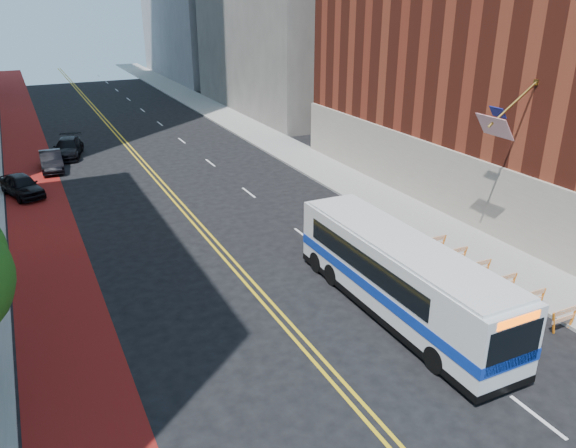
# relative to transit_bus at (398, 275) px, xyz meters

# --- Properties ---
(ground) EXTENTS (160.00, 160.00, 0.00)m
(ground) POSITION_rel_transit_bus_xyz_m (-4.55, -5.23, -1.72)
(ground) COLOR black
(ground) RESTS_ON ground
(sidewalk_right) EXTENTS (4.00, 140.00, 0.15)m
(sidewalk_right) POSITION_rel_transit_bus_xyz_m (7.45, 24.77, -1.64)
(sidewalk_right) COLOR gray
(sidewalk_right) RESTS_ON ground
(bus_lane_paint) EXTENTS (3.60, 140.00, 0.01)m
(bus_lane_paint) POSITION_rel_transit_bus_xyz_m (-12.65, 24.77, -1.71)
(bus_lane_paint) COLOR maroon
(bus_lane_paint) RESTS_ON ground
(center_line_inner) EXTENTS (0.14, 140.00, 0.01)m
(center_line_inner) POSITION_rel_transit_bus_xyz_m (-4.73, 24.77, -1.72)
(center_line_inner) COLOR gold
(center_line_inner) RESTS_ON ground
(center_line_outer) EXTENTS (0.14, 140.00, 0.01)m
(center_line_outer) POSITION_rel_transit_bus_xyz_m (-4.37, 24.77, -1.72)
(center_line_outer) COLOR gold
(center_line_outer) RESTS_ON ground
(lane_dashes) EXTENTS (0.14, 98.20, 0.01)m
(lane_dashes) POSITION_rel_transit_bus_xyz_m (0.25, 32.77, -1.71)
(lane_dashes) COLOR silver
(lane_dashes) RESTS_ON ground
(construction_barriers) EXTENTS (1.42, 10.91, 1.00)m
(construction_barriers) POSITION_rel_transit_bus_xyz_m (5.05, -1.80, -1.04)
(construction_barriers) COLOR orange
(construction_barriers) RESTS_ON ground
(transit_bus) EXTENTS (2.66, 11.98, 3.29)m
(transit_bus) POSITION_rel_transit_bus_xyz_m (0.00, 0.00, 0.00)
(transit_bus) COLOR silver
(transit_bus) RESTS_ON ground
(car_a) EXTENTS (3.00, 4.61, 1.46)m
(car_a) POSITION_rel_transit_bus_xyz_m (-13.38, 22.70, -0.99)
(car_a) COLOR black
(car_a) RESTS_ON ground
(car_b) EXTENTS (1.62, 4.42, 1.45)m
(car_b) POSITION_rel_transit_bus_xyz_m (-11.13, 28.13, -1.00)
(car_b) COLOR black
(car_b) RESTS_ON ground
(car_c) EXTENTS (3.16, 5.38, 1.46)m
(car_c) POSITION_rel_transit_bus_xyz_m (-9.57, 31.62, -0.99)
(car_c) COLOR black
(car_c) RESTS_ON ground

